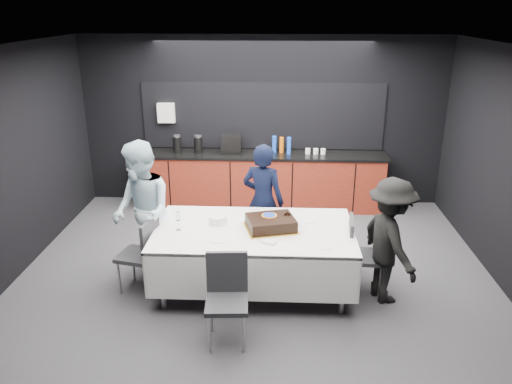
{
  "coord_description": "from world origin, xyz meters",
  "views": [
    {
      "loc": [
        0.27,
        -5.69,
        3.24
      ],
      "look_at": [
        0.0,
        0.1,
        1.05
      ],
      "focal_mm": 35.0,
      "sensor_mm": 36.0,
      "label": 1
    }
  ],
  "objects_px": {
    "person_left": "(142,212)",
    "person_right": "(390,241)",
    "cake_assembly": "(271,223)",
    "plate_stack": "(218,219)",
    "chair_left": "(143,250)",
    "chair_near": "(227,292)",
    "person_center": "(263,201)",
    "chair_right": "(359,250)",
    "party_table": "(254,239)",
    "champagne_flute": "(178,217)"
  },
  "relations": [
    {
      "from": "chair_right",
      "to": "champagne_flute",
      "type": "bearing_deg",
      "value": -178.11
    },
    {
      "from": "person_right",
      "to": "person_left",
      "type": "bearing_deg",
      "value": 62.99
    },
    {
      "from": "cake_assembly",
      "to": "chair_right",
      "type": "distance_m",
      "value": 1.09
    },
    {
      "from": "person_left",
      "to": "cake_assembly",
      "type": "bearing_deg",
      "value": 51.62
    },
    {
      "from": "chair_left",
      "to": "chair_near",
      "type": "relative_size",
      "value": 1.0
    },
    {
      "from": "person_right",
      "to": "chair_near",
      "type": "bearing_deg",
      "value": 95.19
    },
    {
      "from": "champagne_flute",
      "to": "chair_near",
      "type": "relative_size",
      "value": 0.24
    },
    {
      "from": "champagne_flute",
      "to": "person_center",
      "type": "bearing_deg",
      "value": 44.44
    },
    {
      "from": "cake_assembly",
      "to": "chair_right",
      "type": "height_order",
      "value": "cake_assembly"
    },
    {
      "from": "person_center",
      "to": "person_right",
      "type": "bearing_deg",
      "value": 164.4
    },
    {
      "from": "chair_left",
      "to": "person_center",
      "type": "relative_size",
      "value": 0.59
    },
    {
      "from": "cake_assembly",
      "to": "chair_left",
      "type": "xyz_separation_m",
      "value": [
        -1.5,
        -0.14,
        -0.32
      ]
    },
    {
      "from": "champagne_flute",
      "to": "chair_near",
      "type": "distance_m",
      "value": 1.19
    },
    {
      "from": "party_table",
      "to": "champagne_flute",
      "type": "height_order",
      "value": "champagne_flute"
    },
    {
      "from": "chair_near",
      "to": "person_center",
      "type": "xyz_separation_m",
      "value": [
        0.3,
        1.84,
        0.25
      ]
    },
    {
      "from": "champagne_flute",
      "to": "chair_near",
      "type": "bearing_deg",
      "value": -54.32
    },
    {
      "from": "person_center",
      "to": "person_left",
      "type": "relative_size",
      "value": 0.9
    },
    {
      "from": "party_table",
      "to": "person_center",
      "type": "height_order",
      "value": "person_center"
    },
    {
      "from": "person_center",
      "to": "person_left",
      "type": "height_order",
      "value": "person_left"
    },
    {
      "from": "party_table",
      "to": "plate_stack",
      "type": "relative_size",
      "value": 10.6
    },
    {
      "from": "plate_stack",
      "to": "champagne_flute",
      "type": "relative_size",
      "value": 0.98
    },
    {
      "from": "party_table",
      "to": "chair_left",
      "type": "distance_m",
      "value": 1.31
    },
    {
      "from": "party_table",
      "to": "chair_left",
      "type": "xyz_separation_m",
      "value": [
        -1.3,
        -0.13,
        -0.11
      ]
    },
    {
      "from": "person_center",
      "to": "person_right",
      "type": "height_order",
      "value": "person_center"
    },
    {
      "from": "party_table",
      "to": "chair_near",
      "type": "distance_m",
      "value": 1.01
    },
    {
      "from": "cake_assembly",
      "to": "champagne_flute",
      "type": "relative_size",
      "value": 3.02
    },
    {
      "from": "person_center",
      "to": "person_right",
      "type": "xyz_separation_m",
      "value": [
        1.46,
        -1.03,
        -0.05
      ]
    },
    {
      "from": "plate_stack",
      "to": "person_right",
      "type": "distance_m",
      "value": 2.0
    },
    {
      "from": "cake_assembly",
      "to": "plate_stack",
      "type": "xyz_separation_m",
      "value": [
        -0.63,
        0.12,
        -0.02
      ]
    },
    {
      "from": "person_left",
      "to": "chair_left",
      "type": "bearing_deg",
      "value": -18.67
    },
    {
      "from": "champagne_flute",
      "to": "person_right",
      "type": "height_order",
      "value": "person_right"
    },
    {
      "from": "person_left",
      "to": "chair_right",
      "type": "bearing_deg",
      "value": 54.05
    },
    {
      "from": "cake_assembly",
      "to": "plate_stack",
      "type": "height_order",
      "value": "cake_assembly"
    },
    {
      "from": "chair_left",
      "to": "person_center",
      "type": "height_order",
      "value": "person_center"
    },
    {
      "from": "chair_near",
      "to": "person_right",
      "type": "distance_m",
      "value": 1.95
    },
    {
      "from": "champagne_flute",
      "to": "chair_right",
      "type": "xyz_separation_m",
      "value": [
        2.11,
        0.07,
        -0.4
      ]
    },
    {
      "from": "party_table",
      "to": "chair_right",
      "type": "height_order",
      "value": "chair_right"
    },
    {
      "from": "cake_assembly",
      "to": "person_center",
      "type": "bearing_deg",
      "value": 98.01
    },
    {
      "from": "champagne_flute",
      "to": "chair_left",
      "type": "bearing_deg",
      "value": -173.12
    },
    {
      "from": "party_table",
      "to": "person_left",
      "type": "relative_size",
      "value": 1.33
    },
    {
      "from": "champagne_flute",
      "to": "person_center",
      "type": "xyz_separation_m",
      "value": [
        0.95,
        0.93,
        -0.15
      ]
    },
    {
      "from": "chair_left",
      "to": "chair_right",
      "type": "relative_size",
      "value": 1.0
    },
    {
      "from": "cake_assembly",
      "to": "person_right",
      "type": "height_order",
      "value": "person_right"
    },
    {
      "from": "person_left",
      "to": "person_right",
      "type": "relative_size",
      "value": 1.18
    },
    {
      "from": "chair_right",
      "to": "person_right",
      "type": "relative_size",
      "value": 0.63
    },
    {
      "from": "person_left",
      "to": "person_right",
      "type": "height_order",
      "value": "person_left"
    },
    {
      "from": "chair_right",
      "to": "person_center",
      "type": "relative_size",
      "value": 0.59
    },
    {
      "from": "party_table",
      "to": "person_right",
      "type": "distance_m",
      "value": 1.55
    },
    {
      "from": "party_table",
      "to": "chair_near",
      "type": "relative_size",
      "value": 2.51
    },
    {
      "from": "party_table",
      "to": "chair_right",
      "type": "relative_size",
      "value": 2.51
    }
  ]
}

